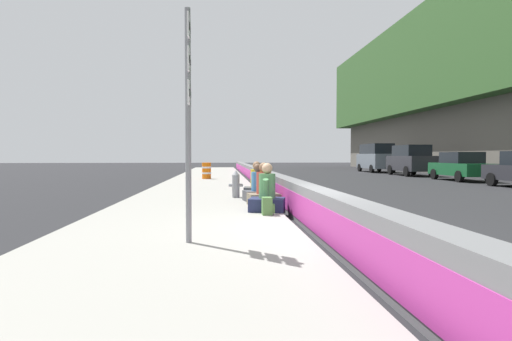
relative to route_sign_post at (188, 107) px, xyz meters
name	(u,v)px	position (x,y,z in m)	size (l,w,h in m)	color
ground_plane	(321,234)	(1.16, -2.38, -2.23)	(160.00, 160.00, 0.00)	#232326
sidewalk_strip	(180,233)	(1.16, 0.27, -2.16)	(80.00, 4.40, 0.14)	gray
jersey_barrier	(321,212)	(1.16, -2.38, -1.81)	(76.00, 0.45, 0.85)	slate
route_sign_post	(188,107)	(0.00, 0.00, 0.00)	(0.44, 0.09, 3.60)	gray
fire_hydrant	(236,184)	(6.75, -0.97, -1.65)	(0.26, 0.46, 0.88)	gray
seated_person_foreground	(267,196)	(3.45, -1.61, -1.73)	(0.88, 0.98, 1.17)	#23284C
seated_person_middle	(264,192)	(4.65, -1.65, -1.73)	(0.79, 0.90, 1.16)	#706651
seated_person_rear	(258,189)	(5.70, -1.58, -1.75)	(0.80, 0.90, 1.11)	#424247
seated_person_far	(257,186)	(6.95, -1.66, -1.73)	(0.79, 0.90, 1.16)	#424247
backpack	(267,206)	(2.84, -1.55, -1.90)	(0.32, 0.28, 0.40)	#4C7A3D
construction_barrel	(207,171)	(17.55, 0.36, -1.61)	(0.54, 0.54, 0.95)	orange
parked_car_fourth	(461,166)	(16.67, -14.72, -1.37)	(4.57, 2.09, 1.71)	#145128
parked_car_midline	(411,160)	(22.93, -14.64, -1.05)	(4.87, 2.21, 2.28)	#28282D
parked_car_far	(376,157)	(29.43, -14.51, -0.88)	(5.14, 2.19, 2.56)	slate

